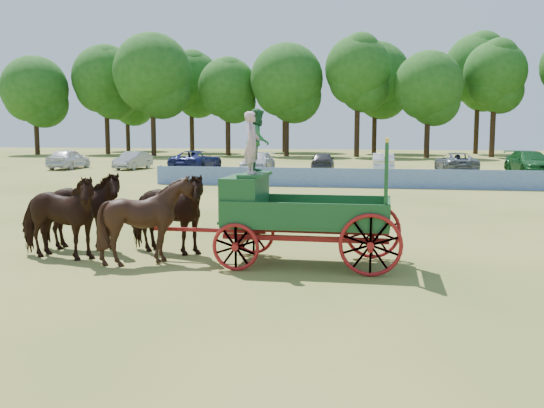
{
  "coord_description": "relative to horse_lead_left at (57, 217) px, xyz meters",
  "views": [
    {
      "loc": [
        -0.99,
        -15.3,
        3.19
      ],
      "look_at": [
        -3.79,
        -0.33,
        1.3
      ],
      "focal_mm": 40.0,
      "sensor_mm": 36.0,
      "label": 1
    }
  ],
  "objects": [
    {
      "name": "sponsor_banner",
      "position": [
        7.86,
        19.88,
        -0.53
      ],
      "size": [
        26.0,
        0.08,
        1.05
      ],
      "primitive_type": "cube",
      "color": "#1D42A0",
      "rests_on": "ground"
    },
    {
      "name": "treeline",
      "position": [
        5.31,
        61.68,
        8.42
      ],
      "size": [
        92.22,
        23.4,
        15.2
      ],
      "color": "#382314",
      "rests_on": "ground"
    },
    {
      "name": "horse_wheel_left",
      "position": [
        2.4,
        0.0,
        0.0
      ],
      "size": [
        2.21,
        2.05,
        2.11
      ],
      "primitive_type": "imported",
      "rotation": [
        0.0,
        0.0,
        1.37
      ],
      "color": "black",
      "rests_on": "ground"
    },
    {
      "name": "farm_dray",
      "position": [
        5.37,
        0.58,
        0.55
      ],
      "size": [
        6.0,
        2.0,
        3.67
      ],
      "color": "#A01C10",
      "rests_on": "ground"
    },
    {
      "name": "horse_wheel_right",
      "position": [
        2.4,
        1.1,
        0.0
      ],
      "size": [
        2.68,
        1.66,
        2.1
      ],
      "primitive_type": "imported",
      "rotation": [
        0.0,
        0.0,
        1.34
      ],
      "color": "black",
      "rests_on": "ground"
    },
    {
      "name": "horse_lead_right",
      "position": [
        0.0,
        1.1,
        0.0
      ],
      "size": [
        2.57,
        1.32,
        2.1
      ],
      "primitive_type": "imported",
      "rotation": [
        0.0,
        0.0,
        1.65
      ],
      "color": "black",
      "rests_on": "ground"
    },
    {
      "name": "parked_cars",
      "position": [
        5.54,
        32.06,
        -0.29
      ],
      "size": [
        46.91,
        7.61,
        1.64
      ],
      "color": "silver",
      "rests_on": "ground"
    },
    {
      "name": "horse_lead_left",
      "position": [
        0.0,
        0.0,
        0.0
      ],
      "size": [
        2.62,
        1.47,
        2.1
      ],
      "primitive_type": "imported",
      "rotation": [
        0.0,
        0.0,
        1.43
      ],
      "color": "black",
      "rests_on": "ground"
    },
    {
      "name": "ground",
      "position": [
        8.86,
        1.88,
        -1.05
      ],
      "size": [
        160.0,
        160.0,
        0.0
      ],
      "primitive_type": "plane",
      "color": "#A7914B",
      "rests_on": "ground"
    }
  ]
}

